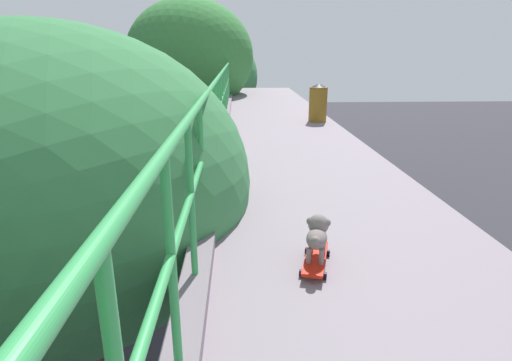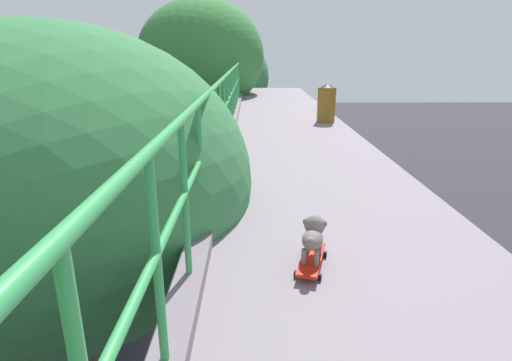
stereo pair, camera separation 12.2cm
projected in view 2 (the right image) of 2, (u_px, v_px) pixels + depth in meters
name	position (u px, v px, depth m)	size (l,w,h in m)	color
car_green_fifth	(73.00, 318.00, 10.78)	(2.00, 4.02, 1.43)	#1D723A
car_black_sixth	(20.00, 256.00, 14.04)	(1.82, 3.98, 1.44)	black
city_bus	(130.00, 135.00, 27.75)	(2.64, 10.26, 3.42)	beige
roadside_tree_mid	(57.00, 188.00, 4.43)	(4.25, 4.25, 7.77)	brown
roadside_tree_far	(201.00, 58.00, 14.80)	(4.56, 4.56, 9.26)	#4A3231
roadside_tree_farthest	(209.00, 77.00, 20.00)	(5.93, 5.93, 8.68)	brown
toy_skateboard	(311.00, 259.00, 3.03)	(0.30, 0.56, 0.08)	red
small_dog	(313.00, 234.00, 3.00)	(0.22, 0.37, 0.30)	slate
litter_bin	(326.00, 102.00, 9.09)	(0.41, 0.41, 0.85)	brown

